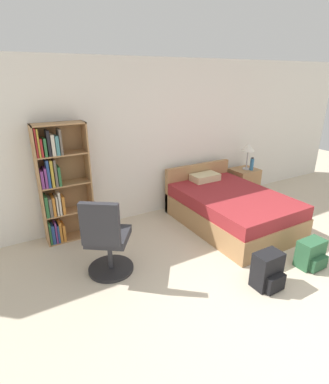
% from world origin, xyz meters
% --- Properties ---
extents(ground_plane, '(14.00, 14.00, 0.00)m').
position_xyz_m(ground_plane, '(0.00, 0.00, 0.00)').
color(ground_plane, beige).
extents(wall_back, '(9.00, 0.06, 2.60)m').
position_xyz_m(wall_back, '(0.00, 3.23, 1.30)').
color(wall_back, white).
rests_on(wall_back, ground_plane).
extents(bookshelf, '(0.71, 0.28, 1.74)m').
position_xyz_m(bookshelf, '(-1.83, 2.99, 0.87)').
color(bookshelf, '#AD7F51').
rests_on(bookshelf, ground_plane).
extents(bed, '(1.37, 1.99, 0.81)m').
position_xyz_m(bed, '(0.66, 2.14, 0.29)').
color(bed, '#AD7F51').
rests_on(bed, ground_plane).
extents(office_chair, '(0.70, 0.72, 1.05)m').
position_xyz_m(office_chair, '(-1.56, 1.83, 0.47)').
color(office_chair, '#232326').
rests_on(office_chair, ground_plane).
extents(nightstand, '(0.51, 0.46, 0.60)m').
position_xyz_m(nightstand, '(1.70, 2.89, 0.30)').
color(nightstand, '#AD7F51').
rests_on(nightstand, ground_plane).
extents(table_lamp, '(0.25, 0.25, 0.51)m').
position_xyz_m(table_lamp, '(1.71, 2.87, 1.01)').
color(table_lamp, '#B2B2B7').
rests_on(table_lamp, nightstand).
extents(water_bottle, '(0.07, 0.07, 0.25)m').
position_xyz_m(water_bottle, '(1.76, 2.78, 0.72)').
color(water_bottle, teal).
rests_on(water_bottle, nightstand).
extents(backpack_green, '(0.36, 0.28, 0.37)m').
position_xyz_m(backpack_green, '(0.77, 0.69, 0.18)').
color(backpack_green, '#2D603D').
rests_on(backpack_green, ground_plane).
extents(backpack_black, '(0.33, 0.29, 0.44)m').
position_xyz_m(backpack_black, '(-0.03, 0.68, 0.21)').
color(backpack_black, black).
rests_on(backpack_black, ground_plane).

